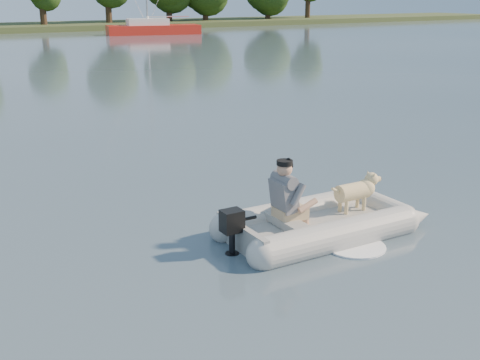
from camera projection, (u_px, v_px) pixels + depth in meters
water at (285, 256)px, 9.01m from camera, size 160.00×160.00×0.00m
dinghy at (323, 198)px, 9.73m from camera, size 4.55×2.86×1.41m
man at (285, 193)px, 9.38m from camera, size 0.75×0.65×1.10m
dog at (353, 195)px, 10.11m from camera, size 0.96×0.36×0.63m
outboard_motor at (232, 234)px, 9.01m from camera, size 0.43×0.30×0.80m
sailboat at (153, 29)px, 57.43m from camera, size 9.12×4.40×12.06m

